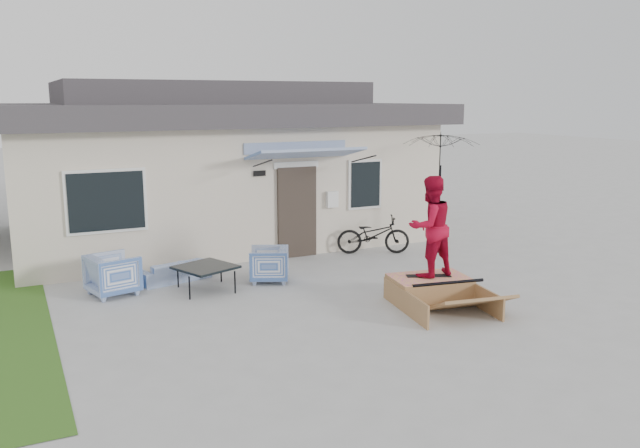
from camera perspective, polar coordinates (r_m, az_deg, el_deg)
name	(u,v)px	position (r m, az deg, el deg)	size (l,w,h in m)	color
ground	(351,320)	(10.97, 2.73, -8.44)	(90.00, 90.00, 0.00)	#A8A8A6
grass_strip	(5,330)	(11.65, -25.89, -8.36)	(1.40, 8.00, 0.01)	#2F5C1C
house	(210,162)	(17.85, -9.63, 5.35)	(10.80, 8.49, 4.10)	beige
loveseat	(173,267)	(13.49, -12.72, -3.71)	(1.46, 0.43, 0.57)	#345AA7
armchair_left	(113,272)	(12.83, -17.69, -4.06)	(0.83, 0.78, 0.86)	#345AA7
armchair_right	(269,263)	(13.15, -4.50, -3.40)	(0.75, 0.70, 0.77)	#345AA7
coffee_table	(206,278)	(12.73, -9.96, -4.70)	(0.98, 0.98, 0.48)	black
bicycle	(373,231)	(15.47, 4.70, -0.60)	(0.60, 1.72, 1.10)	black
patio_umbrella	(440,180)	(15.55, 10.47, 3.79)	(2.04, 1.93, 2.20)	black
skate_ramp	(429,289)	(12.03, 9.55, -5.67)	(1.37, 1.83, 0.46)	olive
skateboard	(429,275)	(12.00, 9.49, -4.45)	(0.81, 0.20, 0.05)	black
skater	(430,225)	(11.79, 9.64, -0.06)	(0.89, 0.69, 1.82)	#AA0926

